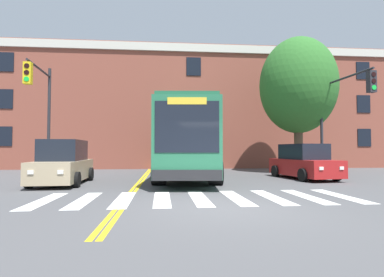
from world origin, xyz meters
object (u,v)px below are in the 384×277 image
object	(u,v)px
city_bus	(188,141)
traffic_light_near_corner	(340,105)
car_red_far_lane	(303,163)
traffic_light_far_corner	(41,100)
car_tan_near_lane	(63,164)
street_tree_curbside_large	(298,86)

from	to	relation	value
city_bus	traffic_light_near_corner	distance (m)	8.28
car_red_far_lane	traffic_light_near_corner	distance (m)	3.90
car_red_far_lane	traffic_light_far_corner	world-z (taller)	traffic_light_far_corner
car_tan_near_lane	street_tree_curbside_large	distance (m)	14.26
car_red_far_lane	traffic_light_near_corner	size ratio (longest dim) A/B	0.75
car_red_far_lane	traffic_light_far_corner	xyz separation A→B (m)	(-13.19, 1.54, 3.19)
city_bus	traffic_light_far_corner	xyz separation A→B (m)	(-7.53, 0.20, 2.10)
city_bus	traffic_light_near_corner	bearing A→B (deg)	-4.68
city_bus	street_tree_curbside_large	size ratio (longest dim) A/B	1.36
car_red_far_lane	traffic_light_far_corner	bearing A→B (deg)	173.35
city_bus	car_tan_near_lane	bearing A→B (deg)	-153.77
car_tan_near_lane	traffic_light_near_corner	world-z (taller)	traffic_light_near_corner
traffic_light_far_corner	street_tree_curbside_large	bearing A→B (deg)	8.31
traffic_light_far_corner	traffic_light_near_corner	bearing A→B (deg)	-3.14
traffic_light_near_corner	car_red_far_lane	bearing A→B (deg)	-163.87
car_tan_near_lane	traffic_light_far_corner	distance (m)	4.74
car_red_far_lane	city_bus	bearing A→B (deg)	166.68
city_bus	traffic_light_near_corner	world-z (taller)	traffic_light_near_corner
car_tan_near_lane	traffic_light_near_corner	bearing A→B (deg)	8.54
traffic_light_near_corner	traffic_light_far_corner	bearing A→B (deg)	176.86
traffic_light_near_corner	city_bus	bearing A→B (deg)	175.32
car_tan_near_lane	traffic_light_near_corner	distance (m)	13.93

